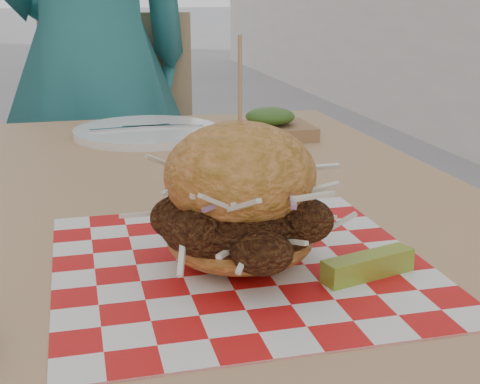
{
  "coord_description": "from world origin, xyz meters",
  "views": [
    {
      "loc": [
        -0.35,
        -0.91,
        1.01
      ],
      "look_at": [
        -0.2,
        -0.32,
        0.82
      ],
      "focal_mm": 50.0,
      "sensor_mm": 36.0,
      "label": 1
    }
  ],
  "objects_px": {
    "patio_chair": "(130,159)",
    "diner": "(91,57)",
    "patio_table": "(185,258)",
    "sandwich": "(240,204)"
  },
  "relations": [
    {
      "from": "diner",
      "to": "sandwich",
      "type": "xyz_separation_m",
      "value": [
        0.1,
        -1.15,
        -0.04
      ]
    },
    {
      "from": "patio_chair",
      "to": "sandwich",
      "type": "distance_m",
      "value": 1.28
    },
    {
      "from": "patio_table",
      "to": "diner",
      "type": "bearing_deg",
      "value": 94.73
    },
    {
      "from": "diner",
      "to": "patio_table",
      "type": "xyz_separation_m",
      "value": [
        0.08,
        -0.93,
        -0.18
      ]
    },
    {
      "from": "patio_chair",
      "to": "sandwich",
      "type": "bearing_deg",
      "value": -81.3
    },
    {
      "from": "diner",
      "to": "patio_chair",
      "type": "relative_size",
      "value": 1.79
    },
    {
      "from": "patio_chair",
      "to": "diner",
      "type": "bearing_deg",
      "value": -122.04
    },
    {
      "from": "diner",
      "to": "patio_chair",
      "type": "xyz_separation_m",
      "value": [
        0.09,
        0.11,
        -0.3
      ]
    },
    {
      "from": "patio_table",
      "to": "patio_chair",
      "type": "distance_m",
      "value": 1.04
    },
    {
      "from": "patio_table",
      "to": "patio_chair",
      "type": "height_order",
      "value": "patio_chair"
    }
  ]
}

